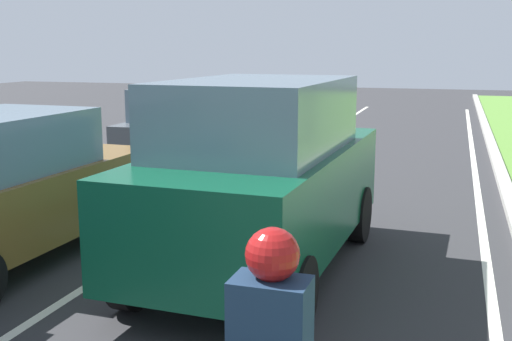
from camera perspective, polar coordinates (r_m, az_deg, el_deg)
ground_plane at (r=13.22m, az=3.74°, el=-0.35°), size 60.00×60.00×0.00m
lane_line_center at (r=13.40m, az=0.83°, el=-0.16°), size 0.12×32.00×0.01m
lane_line_right_edge at (r=12.85m, az=19.50°, el=-1.29°), size 0.12×32.00×0.01m
curb_right at (r=12.87m, az=21.74°, el=-1.17°), size 0.24×48.00×0.12m
car_suv_ahead at (r=7.26m, az=0.51°, el=-0.45°), size 2.11×4.57×2.28m
car_sedan_left_lane at (r=8.33m, az=-21.83°, el=-1.49°), size 1.92×4.34×1.86m
car_hatchback_far at (r=13.93m, az=-6.87°, el=3.86°), size 1.78×3.73×1.78m
rider_person at (r=3.33m, az=1.48°, el=-14.39°), size 0.50×0.40×1.16m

